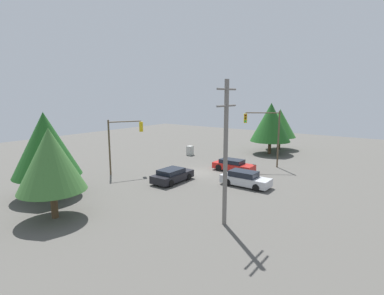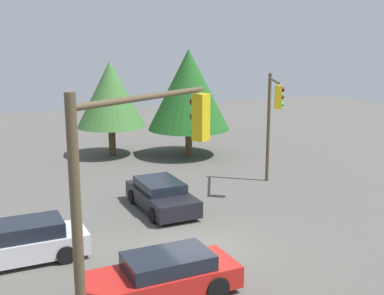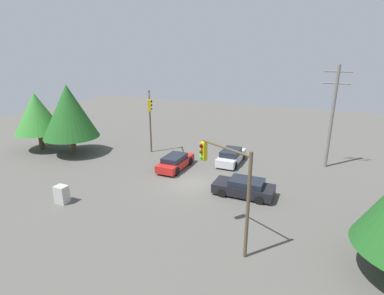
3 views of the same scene
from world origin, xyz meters
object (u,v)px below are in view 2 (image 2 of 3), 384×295
sedan_silver (20,243)px  traffic_signal_cross (136,195)px  sedan_red (163,276)px  traffic_signal_main (273,112)px  sedan_dark (161,195)px

sedan_silver → traffic_signal_cross: size_ratio=0.70×
sedan_red → traffic_signal_main: 12.35m
sedan_dark → sedan_silver: bearing=24.7°
traffic_signal_main → traffic_signal_cross: bearing=-15.8°
sedan_red → sedan_dark: 7.69m
traffic_signal_main → sedan_red: bearing=-21.4°
sedan_red → sedan_dark: bearing=-21.3°
traffic_signal_cross → traffic_signal_main: bearing=14.3°
sedan_red → sedan_silver: size_ratio=1.00×
sedan_red → traffic_signal_cross: bearing=152.0°
sedan_dark → traffic_signal_main: (-0.56, 6.24, 3.34)m
traffic_signal_main → sedan_dark: bearing=-56.8°
sedan_silver → traffic_signal_cross: traffic_signal_cross is taller
sedan_dark → traffic_signal_main: size_ratio=0.77×
sedan_dark → sedan_silver: (2.91, -6.32, 0.03)m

